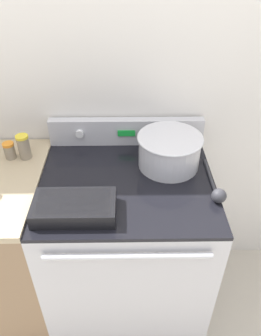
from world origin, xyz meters
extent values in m
cube|color=silver|center=(0.00, 0.73, 1.25)|extent=(8.00, 0.05, 2.50)
cube|color=#BCBCC1|center=(0.00, 0.35, 0.47)|extent=(0.80, 0.69, 0.93)
cube|color=black|center=(0.00, 0.35, 0.94)|extent=(0.80, 0.69, 0.02)
cylinder|color=silver|center=(0.00, -0.02, 0.87)|extent=(0.66, 0.02, 0.02)
cube|color=#BCBCC1|center=(0.00, 0.67, 1.02)|extent=(0.80, 0.05, 0.14)
cylinder|color=white|center=(-0.24, 0.63, 1.03)|extent=(0.04, 0.02, 0.04)
cylinder|color=white|center=(0.24, 0.63, 1.03)|extent=(0.04, 0.02, 0.04)
cube|color=green|center=(0.00, 0.64, 1.03)|extent=(0.09, 0.01, 0.03)
cylinder|color=silver|center=(0.20, 0.47, 1.03)|extent=(0.29, 0.29, 0.16)
torus|color=silver|center=(0.20, 0.47, 1.10)|extent=(0.31, 0.31, 0.01)
cylinder|color=beige|center=(0.20, 0.47, 1.09)|extent=(0.27, 0.27, 0.02)
cube|color=black|center=(-0.21, 0.14, 0.98)|extent=(0.33, 0.18, 0.07)
cube|color=#B2894C|center=(-0.21, 0.14, 1.00)|extent=(0.29, 0.16, 0.04)
cylinder|color=#333338|center=(0.39, 0.35, 0.96)|extent=(0.01, 0.29, 0.01)
sphere|color=#333338|center=(0.39, 0.20, 0.98)|extent=(0.06, 0.06, 0.06)
cylinder|color=gray|center=(-0.50, 0.52, 1.02)|extent=(0.06, 0.06, 0.11)
cylinder|color=yellow|center=(-0.50, 0.52, 1.08)|extent=(0.06, 0.06, 0.01)
cylinder|color=gray|center=(-0.57, 0.52, 1.00)|extent=(0.05, 0.05, 0.07)
cylinder|color=orange|center=(-0.57, 0.52, 1.04)|extent=(0.06, 0.06, 0.01)
camera|label=1|loc=(0.00, -0.82, 1.90)|focal=35.00mm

